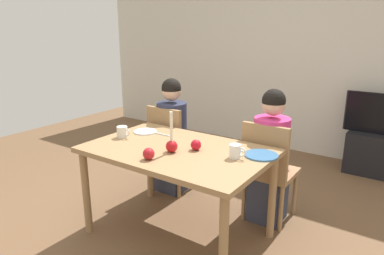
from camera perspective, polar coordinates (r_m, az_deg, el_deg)
The scene contains 18 objects.
ground_plane at distance 3.04m, azimuth -2.23°, elevation -16.88°, with size 7.68×7.68×0.00m, color brown.
back_wall at distance 4.89m, azimuth 16.46°, elevation 11.36°, with size 6.40×0.10×2.60m, color beige.
dining_table at distance 2.73m, azimuth -2.39°, elevation -5.07°, with size 1.40×0.90×0.75m.
chair_left at distance 3.55m, azimuth -3.56°, elevation -2.66°, with size 0.40×0.40×0.90m.
chair_right at distance 3.05m, azimuth 12.29°, elevation -6.20°, with size 0.40×0.40×0.90m.
person_left_child at distance 3.56m, azimuth -3.25°, elevation -1.64°, with size 0.30×0.30×1.17m.
person_right_child at distance 3.06m, azimuth 12.58°, elevation -5.01°, with size 0.30×0.30×1.17m.
tv_stand at distance 4.57m, azimuth 27.84°, elevation -3.81°, with size 0.64×0.40×0.48m, color black.
tv at distance 4.45m, azimuth 28.62°, elevation 1.91°, with size 0.79×0.05×0.46m.
candle_centerpiece at distance 2.60m, azimuth -3.35°, elevation -2.68°, with size 0.09×0.09×0.31m.
plate_left at distance 3.13m, azimuth -7.61°, elevation -0.66°, with size 0.20×0.20×0.01m, color silver.
plate_right at distance 2.59m, azimuth 11.22°, elevation -4.44°, with size 0.24×0.24×0.01m, color teal.
mug_left at distance 3.01m, azimuth -11.26°, elevation -0.71°, with size 0.13×0.09×0.10m.
mug_right at distance 2.51m, azimuth 7.11°, elevation -3.87°, with size 0.13×0.08×0.10m.
fork_left at distance 3.04m, azimuth -4.94°, elevation -1.11°, with size 0.18×0.01×0.01m, color silver.
fork_right at distance 2.67m, azimuth 8.00°, elevation -3.75°, with size 0.18×0.01×0.01m, color silver.
apple_near_candle at distance 2.49m, azimuth -7.08°, elevation -4.26°, with size 0.08×0.08×0.08m, color red.
apple_by_left_plate at distance 2.65m, azimuth 0.64°, elevation -2.85°, with size 0.08×0.08×0.08m, color red.
Camera 1 is at (1.53, -2.03, 1.65)m, focal length 32.75 mm.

